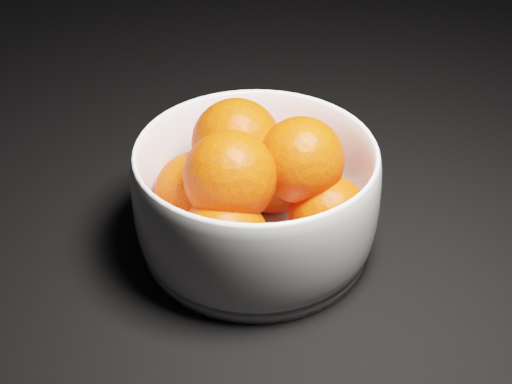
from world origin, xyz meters
TOP-DOWN VIEW (x-y plane):
  - ground at (0.00, 0.00)m, footprint 3.00×3.00m
  - bowl at (0.14, -0.20)m, footprint 0.22×0.22m
  - orange_pile at (0.14, -0.20)m, footprint 0.17×0.17m

SIDE VIEW (x-z plane):
  - ground at x=0.00m, z-range 0.00..0.00m
  - bowl at x=0.14m, z-range 0.00..0.11m
  - orange_pile at x=0.14m, z-range 0.01..0.13m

